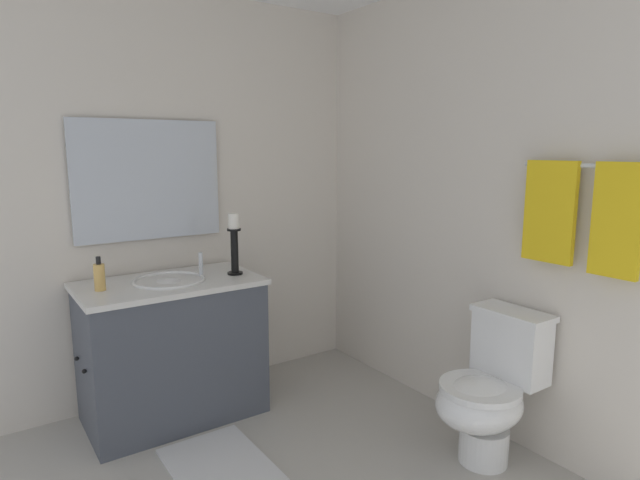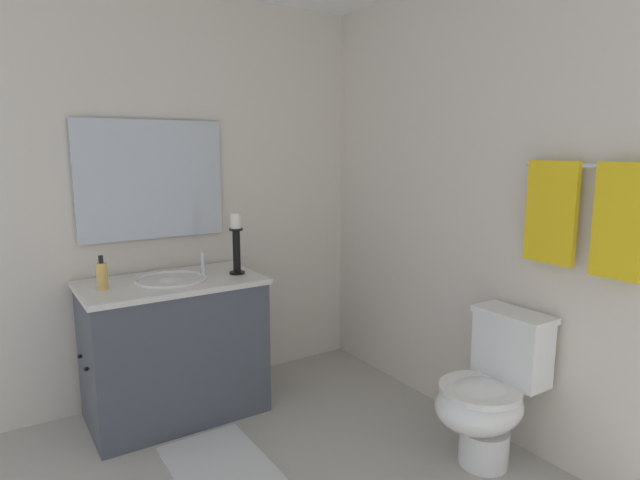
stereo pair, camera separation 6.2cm
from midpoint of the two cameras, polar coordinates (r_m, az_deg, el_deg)
wall_back at (r=2.84m, az=20.24°, el=2.98°), size 3.12×0.04×2.45m
wall_left at (r=3.33m, az=-18.12°, el=4.04°), size 0.04×2.74×2.45m
vanity_cabinet at (r=3.21m, az=-16.16°, el=-11.22°), size 0.58×0.99×0.80m
sink_basin at (r=3.10m, az=-16.46°, el=-4.94°), size 0.40×0.40×0.24m
mirror at (r=3.27m, az=-18.51°, el=6.14°), size 0.02×0.86×0.69m
candle_holder_tall at (r=3.12m, az=-9.78°, el=-0.19°), size 0.09×0.09×0.36m
soap_bottle at (r=2.99m, az=-23.22°, el=-3.64°), size 0.06×0.06×0.18m
toilet at (r=2.80m, az=17.11°, el=-15.31°), size 0.39×0.54×0.75m
towel_bar at (r=2.58m, az=26.31°, el=7.20°), size 0.61×0.02×0.02m
towel_near_vanity at (r=2.65m, az=22.90°, el=2.82°), size 0.25×0.03×0.47m
towel_center at (r=2.51m, az=28.74°, el=1.86°), size 0.20×0.03×0.48m
bath_mat at (r=2.85m, az=-11.43°, el=-22.71°), size 0.60×0.44×0.02m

